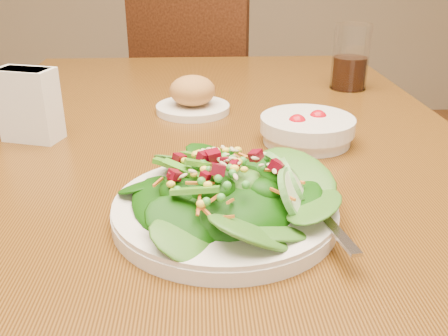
# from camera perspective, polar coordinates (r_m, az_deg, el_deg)

# --- Properties ---
(dining_table) EXTENTS (0.90, 1.40, 0.75)m
(dining_table) POSITION_cam_1_polar(r_m,az_deg,el_deg) (0.86, -1.88, -3.50)
(dining_table) COLOR brown
(dining_table) RESTS_ON ground_plane
(chair_far) EXTENTS (0.56, 0.56, 0.93)m
(chair_far) POSITION_cam_1_polar(r_m,az_deg,el_deg) (1.84, -2.49, 6.41)
(chair_far) COLOR #4C220F
(chair_far) RESTS_ON ground_plane
(salad_plate) EXTENTS (0.27, 0.27, 0.08)m
(salad_plate) POSITION_cam_1_polar(r_m,az_deg,el_deg) (0.59, 1.02, -3.34)
(salad_plate) COLOR silver
(salad_plate) RESTS_ON dining_table
(bread_plate) EXTENTS (0.14, 0.14, 0.07)m
(bread_plate) POSITION_cam_1_polar(r_m,az_deg,el_deg) (0.98, -3.60, 8.06)
(bread_plate) COLOR silver
(bread_plate) RESTS_ON dining_table
(tomato_bowl) EXTENTS (0.15, 0.15, 0.05)m
(tomato_bowl) POSITION_cam_1_polar(r_m,az_deg,el_deg) (0.83, 9.47, 4.40)
(tomato_bowl) COLOR silver
(tomato_bowl) RESTS_ON dining_table
(drinking_glass) EXTENTS (0.08, 0.08, 0.14)m
(drinking_glass) POSITION_cam_1_polar(r_m,az_deg,el_deg) (1.17, 14.22, 11.72)
(drinking_glass) COLOR silver
(drinking_glass) RESTS_ON dining_table
(napkin_holder) EXTENTS (0.10, 0.08, 0.12)m
(napkin_holder) POSITION_cam_1_polar(r_m,az_deg,el_deg) (0.88, -21.41, 6.94)
(napkin_holder) COLOR white
(napkin_holder) RESTS_ON dining_table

